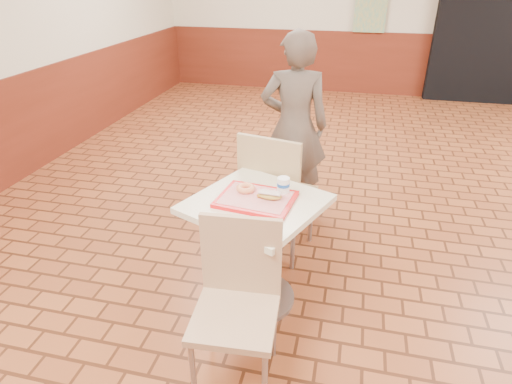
% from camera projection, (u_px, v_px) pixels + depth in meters
% --- Properties ---
extents(room_shell, '(8.01, 10.01, 3.01)m').
position_uv_depth(room_shell, '(489.00, 59.00, 2.35)').
color(room_shell, brown).
rests_on(room_shell, ground).
extents(wainscot_band, '(8.00, 10.00, 1.00)m').
position_uv_depth(wainscot_band, '(450.00, 215.00, 2.81)').
color(wainscot_band, '#591E11').
rests_on(wainscot_band, ground).
extents(corridor_doorway, '(1.60, 0.22, 2.20)m').
position_uv_depth(corridor_doorway, '(490.00, 30.00, 6.49)').
color(corridor_doorway, black).
rests_on(corridor_doorway, ground).
extents(main_table, '(0.70, 0.70, 0.74)m').
position_uv_depth(main_table, '(256.00, 236.00, 2.61)').
color(main_table, beige).
rests_on(main_table, ground).
extents(chair_main_front, '(0.44, 0.44, 0.89)m').
position_uv_depth(chair_main_front, '(238.00, 295.00, 2.13)').
color(chair_main_front, tan).
rests_on(chair_main_front, ground).
extents(chair_main_back, '(0.54, 0.54, 0.98)m').
position_uv_depth(chair_main_back, '(275.00, 190.00, 3.04)').
color(chair_main_back, tan).
rests_on(chair_main_back, ground).
extents(customer, '(0.62, 0.47, 1.55)m').
position_uv_depth(customer, '(294.00, 127.00, 3.55)').
color(customer, brown).
rests_on(customer, ground).
extents(serving_tray, '(0.43, 0.33, 0.03)m').
position_uv_depth(serving_tray, '(256.00, 199.00, 2.49)').
color(serving_tray, red).
rests_on(serving_tray, main_table).
extents(ring_donut, '(0.11, 0.11, 0.04)m').
position_uv_depth(ring_donut, '(246.00, 188.00, 2.54)').
color(ring_donut, '#EE8A56').
rests_on(ring_donut, serving_tray).
extents(long_john_donut, '(0.15, 0.08, 0.04)m').
position_uv_depth(long_john_donut, '(269.00, 196.00, 2.46)').
color(long_john_donut, '#B49234').
rests_on(long_john_donut, serving_tray).
extents(paper_cup, '(0.07, 0.07, 0.09)m').
position_uv_depth(paper_cup, '(283.00, 185.00, 2.51)').
color(paper_cup, white).
rests_on(paper_cup, serving_tray).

